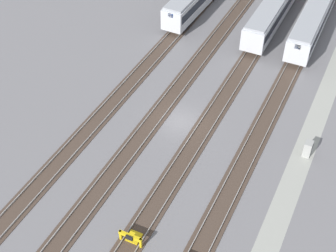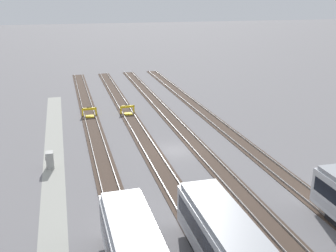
# 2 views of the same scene
# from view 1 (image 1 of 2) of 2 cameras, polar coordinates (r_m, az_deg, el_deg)

# --- Properties ---
(ground_plane) EXTENTS (400.00, 400.00, 0.00)m
(ground_plane) POSITION_cam_1_polar(r_m,az_deg,el_deg) (48.03, 1.53, 0.53)
(ground_plane) COLOR slate
(service_walkway) EXTENTS (54.00, 2.00, 0.01)m
(service_walkway) POSITION_cam_1_polar(r_m,az_deg,el_deg) (45.81, 15.83, -4.11)
(service_walkway) COLOR #9E9E93
(service_walkway) RESTS_ON ground
(rail_track_nearest) EXTENTS (90.00, 2.23, 0.21)m
(rail_track_nearest) POSITION_cam_1_polar(r_m,az_deg,el_deg) (46.23, 10.31, -2.30)
(rail_track_nearest) COLOR #47382D
(rail_track_nearest) RESTS_ON ground
(rail_track_near_inner) EXTENTS (90.00, 2.24, 0.21)m
(rail_track_near_inner) POSITION_cam_1_polar(r_m,az_deg,el_deg) (47.27, 4.38, -0.36)
(rail_track_near_inner) COLOR #47382D
(rail_track_near_inner) RESTS_ON ground
(rail_track_middle) EXTENTS (90.00, 2.24, 0.21)m
(rail_track_middle) POSITION_cam_1_polar(r_m,az_deg,el_deg) (48.85, -1.23, 1.47)
(rail_track_middle) COLOR #47382D
(rail_track_middle) RESTS_ON ground
(rail_track_far_inner) EXTENTS (90.00, 2.23, 0.21)m
(rail_track_far_inner) POSITION_cam_1_polar(r_m,az_deg,el_deg) (50.90, -6.44, 3.17)
(rail_track_far_inner) COLOR #47382D
(rail_track_far_inner) RESTS_ON ground
(subway_car_front_row_centre) EXTENTS (18.03, 3.04, 3.70)m
(subway_car_front_row_centre) POSITION_cam_1_polar(r_m,az_deg,el_deg) (63.67, 17.34, 12.42)
(subway_car_front_row_centre) COLOR silver
(subway_car_front_row_centre) RESTS_ON ground
(subway_car_back_row_leftmost) EXTENTS (18.01, 2.92, 3.70)m
(subway_car_back_row_leftmost) POSITION_cam_1_polar(r_m,az_deg,el_deg) (64.44, 12.77, 13.70)
(subway_car_back_row_leftmost) COLOR silver
(subway_car_back_row_leftmost) RESTS_ON ground
(bumper_stop_near_inner_track) EXTENTS (1.36, 2.01, 1.22)m
(bumper_stop_near_inner_track) POSITION_cam_1_polar(r_m,az_deg,el_deg) (38.31, -4.40, -13.38)
(bumper_stop_near_inner_track) COLOR gold
(bumper_stop_near_inner_track) RESTS_ON ground
(electrical_cabinet) EXTENTS (0.90, 0.73, 1.60)m
(electrical_cabinet) POSITION_cam_1_polar(r_m,az_deg,el_deg) (46.01, 16.67, -2.66)
(electrical_cabinet) COLOR #9E9E99
(electrical_cabinet) RESTS_ON ground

